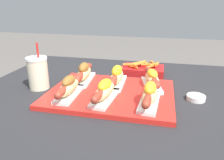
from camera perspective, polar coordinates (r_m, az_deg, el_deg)
name	(u,v)px	position (r m, az deg, el deg)	size (l,w,h in m)	color
serving_tray	(111,93)	(0.85, -0.30, -3.54)	(0.48, 0.36, 0.02)	red
hot_dog_0	(69,87)	(0.82, -11.18, -1.76)	(0.07, 0.22, 0.08)	white
hot_dog_1	(105,91)	(0.77, -1.87, -2.78)	(0.08, 0.22, 0.07)	white
hot_dog_2	(150,94)	(0.75, 9.83, -3.73)	(0.07, 0.22, 0.08)	white
hot_dog_3	(84,73)	(0.96, -7.33, 1.82)	(0.07, 0.22, 0.08)	white
hot_dog_4	(117,76)	(0.91, 1.27, 1.00)	(0.07, 0.22, 0.08)	white
hot_dog_5	(152,79)	(0.90, 10.42, 0.33)	(0.10, 0.21, 0.07)	white
sauce_bowl	(196,97)	(0.88, 21.08, -4.27)	(0.07, 0.07, 0.02)	white
drink_cup	(38,73)	(0.96, -18.76, 1.77)	(0.08, 0.08, 0.19)	beige
fries_basket	(143,70)	(1.12, 8.16, 2.71)	(0.20, 0.14, 0.06)	#B21919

